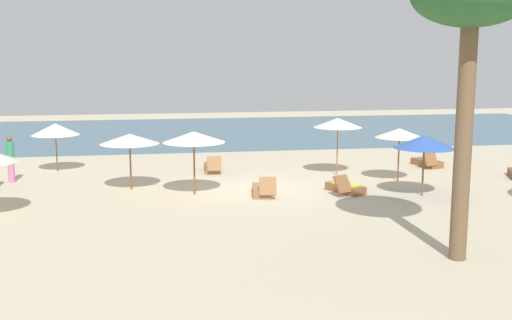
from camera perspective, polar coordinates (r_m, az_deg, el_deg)
The scene contains 14 objects.
ground_plane at distance 22.61m, azimuth 0.83°, elevation -2.73°, with size 60.00×60.00×0.00m, color beige.
ocean_water at distance 39.22m, azimuth -3.63°, elevation 2.55°, with size 48.00×16.00×0.06m, color #476B7F.
umbrella_1 at distance 22.85m, azimuth -11.28°, elevation 1.87°, with size 2.10×2.10×2.01m.
umbrella_2 at distance 25.40m, azimuth 7.36°, elevation 3.34°, with size 1.95×1.95×2.29m.
umbrella_3 at distance 24.54m, azimuth 12.76°, elevation 2.38°, with size 1.84×1.84×2.03m.
umbrella_4 at distance 21.69m, azimuth -5.61°, elevation 2.07°, with size 2.14×2.14×2.20m.
umbrella_5 at distance 27.22m, azimuth -17.58°, elevation 2.65°, with size 1.94×1.94×1.99m.
umbrella_6 at distance 22.19m, azimuth 14.89°, elevation 1.60°, with size 2.09×2.09×2.09m.
lounger_0 at distance 21.81m, azimuth 0.55°, elevation -2.73°, with size 0.80×1.70×0.74m.
lounger_1 at distance 26.17m, azimuth -3.96°, elevation -0.68°, with size 0.67×1.68×0.72m.
lounger_2 at distance 28.28m, azimuth 15.13°, elevation -0.22°, with size 0.96×1.72×0.75m.
lounger_4 at distance 22.39m, azimuth 8.00°, elevation -2.48°, with size 1.23×1.75×0.73m.
person_1 at distance 25.54m, azimuth -21.18°, elevation 0.14°, with size 0.39×0.39×1.78m.
palm_1 at distance 15.26m, azimuth 18.74°, elevation 13.00°, with size 2.69×2.69×6.86m.
Camera 1 is at (-3.98, -21.73, 4.82)m, focal length 44.53 mm.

